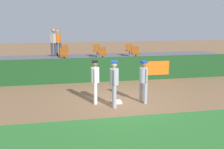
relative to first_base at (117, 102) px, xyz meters
The scene contains 16 objects.
ground_plane 0.26m from the first_base, 24.95° to the left, with size 60.00×60.00×0.00m, color #846042.
grass_foreground_strip 2.99m from the first_base, 85.50° to the right, with size 18.00×2.80×0.01m, color #2D722D.
first_base is the anchor object (origin of this frame).
player_fielder_home 1.33m from the first_base, 167.55° to the left, with size 0.38×0.55×1.79m.
player_runner_visitor 1.13m from the first_base, 113.89° to the right, with size 0.39×0.51×1.84m.
player_coach_visitor 1.48m from the first_base, ahead, with size 0.43×0.47×1.76m.
field_wall 3.93m from the first_base, 86.31° to the left, with size 18.00×0.26×1.35m.
bleacher_platform 6.46m from the first_base, 87.91° to the left, with size 18.00×4.80×0.93m, color #59595E.
seat_front_left 5.86m from the first_base, 111.09° to the left, with size 0.47×0.44×0.84m.
seat_back_left 7.50m from the first_base, 105.38° to the left, with size 0.45×0.44×0.84m.
seat_back_right 7.63m from the first_base, 71.27° to the left, with size 0.45×0.44×0.84m.
seat_back_center 7.24m from the first_base, 88.69° to the left, with size 0.48×0.44×0.84m.
seat_front_center 5.49m from the first_base, 87.33° to the left, with size 0.46×0.44×0.84m.
seat_front_right 5.96m from the first_base, 66.25° to the left, with size 0.46×0.44×0.84m.
spectator_hooded 8.67m from the first_base, 106.74° to the left, with size 0.52×0.37×1.87m.
spectator_capped 8.72m from the first_base, 108.29° to the left, with size 0.50×0.43×1.84m.
Camera 1 is at (-2.38, -10.10, 3.40)m, focal length 41.11 mm.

